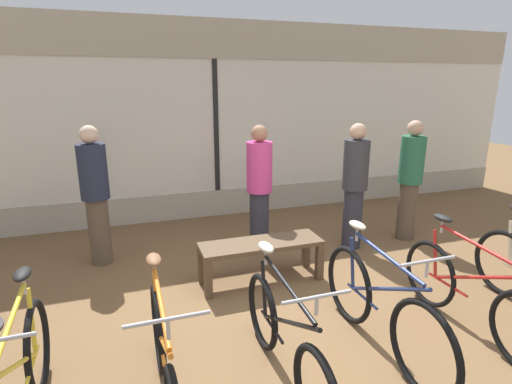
# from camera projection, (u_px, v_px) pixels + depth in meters

# --- Properties ---
(ground_plane) EXTENTS (24.00, 24.00, 0.00)m
(ground_plane) POSITION_uv_depth(u_px,v_px,m) (306.00, 328.00, 3.77)
(ground_plane) COLOR brown
(shop_back_wall) EXTENTS (12.00, 0.08, 3.20)m
(shop_back_wall) POSITION_uv_depth(u_px,v_px,m) (216.00, 120.00, 6.56)
(shop_back_wall) COLOR #B2A893
(shop_back_wall) RESTS_ON ground_plane
(bicycle_left) EXTENTS (0.46, 1.72, 1.03)m
(bicycle_left) POSITION_uv_depth(u_px,v_px,m) (165.00, 365.00, 2.71)
(bicycle_left) COLOR black
(bicycle_left) RESTS_ON ground_plane
(bicycle_center_left) EXTENTS (0.46, 1.68, 1.01)m
(bicycle_center_left) POSITION_uv_depth(u_px,v_px,m) (285.00, 341.00, 2.99)
(bicycle_center_left) COLOR black
(bicycle_center_left) RESTS_ON ground_plane
(bicycle_center_right) EXTENTS (0.46, 1.76, 1.05)m
(bicycle_center_right) POSITION_uv_depth(u_px,v_px,m) (380.00, 308.00, 3.36)
(bicycle_center_right) COLOR black
(bicycle_center_right) RESTS_ON ground_plane
(bicycle_right) EXTENTS (0.46, 1.75, 1.02)m
(bicycle_right) POSITION_uv_depth(u_px,v_px,m) (471.00, 294.00, 3.61)
(bicycle_right) COLOR black
(bicycle_right) RESTS_ON ground_plane
(display_bench) EXTENTS (1.40, 0.44, 0.49)m
(display_bench) POSITION_uv_depth(u_px,v_px,m) (261.00, 249.00, 4.56)
(display_bench) COLOR brown
(display_bench) RESTS_ON ground_plane
(customer_near_rack) EXTENTS (0.48, 0.48, 1.72)m
(customer_near_rack) POSITION_uv_depth(u_px,v_px,m) (259.00, 187.00, 5.29)
(customer_near_rack) COLOR #2D2D38
(customer_near_rack) RESTS_ON ground_plane
(customer_by_window) EXTENTS (0.41, 0.53, 1.75)m
(customer_by_window) POSITION_uv_depth(u_px,v_px,m) (95.00, 191.00, 4.91)
(customer_by_window) COLOR brown
(customer_by_window) RESTS_ON ground_plane
(customer_mid_floor) EXTENTS (0.47, 0.47, 1.73)m
(customer_mid_floor) POSITION_uv_depth(u_px,v_px,m) (355.00, 184.00, 5.39)
(customer_mid_floor) COLOR #2D2D38
(customer_mid_floor) RESTS_ON ground_plane
(customer_near_bench) EXTENTS (0.45, 0.45, 1.73)m
(customer_near_bench) POSITION_uv_depth(u_px,v_px,m) (410.00, 178.00, 5.71)
(customer_near_bench) COLOR brown
(customer_near_bench) RESTS_ON ground_plane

